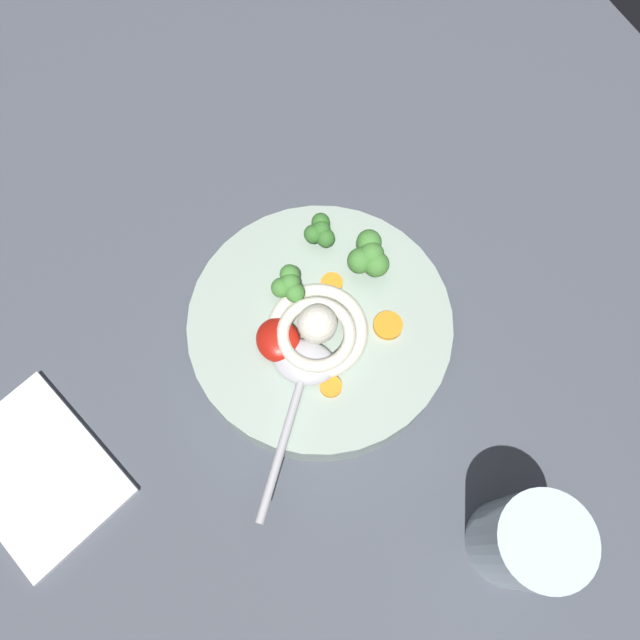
# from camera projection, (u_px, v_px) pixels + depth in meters

# --- Properties ---
(table_slab) EXTENTS (1.19, 1.19, 0.04)m
(table_slab) POSITION_uv_depth(u_px,v_px,m) (280.00, 332.00, 0.65)
(table_slab) COLOR #474C56
(table_slab) RESTS_ON ground
(soup_bowl) EXTENTS (0.26, 0.26, 0.05)m
(soup_bowl) POSITION_uv_depth(u_px,v_px,m) (320.00, 328.00, 0.60)
(soup_bowl) COLOR #9EB2A3
(soup_bowl) RESTS_ON table_slab
(noodle_pile) EXTENTS (0.11, 0.11, 0.04)m
(noodle_pile) POSITION_uv_depth(u_px,v_px,m) (317.00, 330.00, 0.56)
(noodle_pile) COLOR silver
(noodle_pile) RESTS_ON soup_bowl
(soup_spoon) EXTENTS (0.15, 0.14, 0.02)m
(soup_spoon) POSITION_uv_depth(u_px,v_px,m) (303.00, 374.00, 0.55)
(soup_spoon) COLOR #B7B7BC
(soup_spoon) RESTS_ON soup_bowl
(chili_sauce_dollop) EXTENTS (0.05, 0.04, 0.02)m
(chili_sauce_dollop) POSITION_uv_depth(u_px,v_px,m) (278.00, 340.00, 0.56)
(chili_sauce_dollop) COLOR #B2190F
(chili_sauce_dollop) RESTS_ON soup_bowl
(broccoli_floret_front) EXTENTS (0.05, 0.04, 0.04)m
(broccoli_floret_front) POSITION_uv_depth(u_px,v_px,m) (369.00, 255.00, 0.58)
(broccoli_floret_front) COLOR #7A9E60
(broccoli_floret_front) RESTS_ON soup_bowl
(broccoli_floret_beside_chili) EXTENTS (0.04, 0.03, 0.03)m
(broccoli_floret_beside_chili) POSITION_uv_depth(u_px,v_px,m) (320.00, 231.00, 0.60)
(broccoli_floret_beside_chili) COLOR #7A9E60
(broccoli_floret_beside_chili) RESTS_ON soup_bowl
(broccoli_floret_right) EXTENTS (0.04, 0.03, 0.03)m
(broccoli_floret_right) POSITION_uv_depth(u_px,v_px,m) (289.00, 284.00, 0.58)
(broccoli_floret_right) COLOR #7A9E60
(broccoli_floret_right) RESTS_ON soup_bowl
(carrot_slice_extra_b) EXTENTS (0.02, 0.02, 0.01)m
(carrot_slice_extra_b) POSITION_uv_depth(u_px,v_px,m) (331.00, 386.00, 0.56)
(carrot_slice_extra_b) COLOR orange
(carrot_slice_extra_b) RESTS_ON soup_bowl
(carrot_slice_rear) EXTENTS (0.03, 0.03, 0.01)m
(carrot_slice_rear) POSITION_uv_depth(u_px,v_px,m) (388.00, 326.00, 0.58)
(carrot_slice_rear) COLOR orange
(carrot_slice_rear) RESTS_ON soup_bowl
(carrot_slice_far) EXTENTS (0.02, 0.02, 0.00)m
(carrot_slice_far) POSITION_uv_depth(u_px,v_px,m) (333.00, 285.00, 0.59)
(carrot_slice_far) COLOR orange
(carrot_slice_far) RESTS_ON soup_bowl
(drinking_glass) EXTENTS (0.08, 0.08, 0.11)m
(drinking_glass) POSITION_uv_depth(u_px,v_px,m) (526.00, 542.00, 0.50)
(drinking_glass) COLOR silver
(drinking_glass) RESTS_ON table_slab
(folded_napkin) EXTENTS (0.19, 0.16, 0.01)m
(folded_napkin) POSITION_uv_depth(u_px,v_px,m) (37.00, 472.00, 0.57)
(folded_napkin) COLOR white
(folded_napkin) RESTS_ON table_slab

